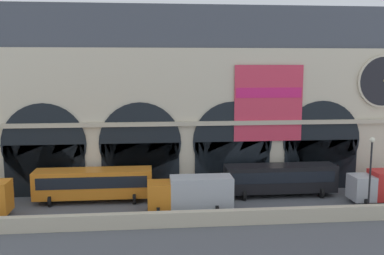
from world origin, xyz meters
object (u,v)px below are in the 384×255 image
at_px(box_truck_center, 191,193).
at_px(bus_mideast, 280,178).
at_px(bus_midwest, 94,183).
at_px(street_lamp_quayside, 371,166).

height_order(box_truck_center, bus_mideast, box_truck_center).
bearing_deg(box_truck_center, bus_midwest, 157.79).
relative_size(bus_mideast, street_lamp_quayside, 1.59).
xyz_separation_m(box_truck_center, street_lamp_quayside, (15.03, -2.77, 2.71)).
bearing_deg(street_lamp_quayside, bus_mideast, 131.86).
bearing_deg(street_lamp_quayside, box_truck_center, 169.56).
bearing_deg(bus_midwest, box_truck_center, -22.21).
height_order(bus_mideast, street_lamp_quayside, street_lamp_quayside).
bearing_deg(bus_mideast, box_truck_center, -157.98).
xyz_separation_m(box_truck_center, bus_mideast, (9.21, 3.72, 0.08)).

